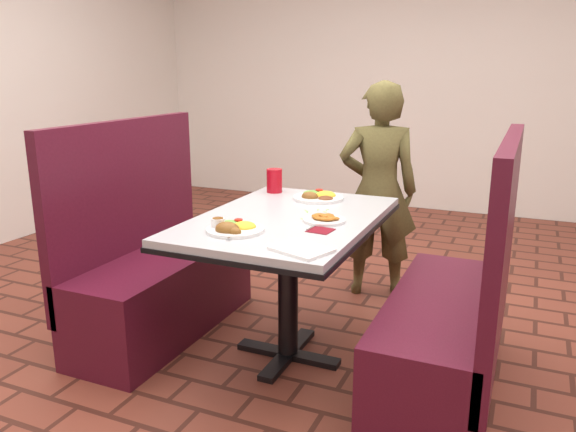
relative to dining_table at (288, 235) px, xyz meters
The scene contains 14 objects.
dining_table is the anchor object (origin of this frame).
booth_bench_left 0.86m from the dining_table, behind, with size 0.47×1.20×1.17m.
booth_bench_right 0.86m from the dining_table, ahead, with size 0.47×1.20×1.17m.
diner_person 1.04m from the dining_table, 80.26° to the left, with size 0.50×0.33×1.37m, color brown.
near_dinner_plate 0.38m from the dining_table, 108.12° to the right, with size 0.25×0.25×0.08m.
far_dinner_plate 0.42m from the dining_table, 89.02° to the left, with size 0.27×0.27×0.07m.
plantain_plate 0.22m from the dining_table, ahead, with size 0.20×0.20×0.03m.
maroon_napkin 0.31m from the dining_table, 36.94° to the right, with size 0.10×0.10×0.00m, color maroon.
spoon_utensil 0.26m from the dining_table, 38.83° to the right, with size 0.01×0.12×0.00m, color silver.
red_tumbler 0.57m from the dining_table, 121.79° to the left, with size 0.09×0.09×0.13m, color #B70C18.
paper_napkin 0.55m from the dining_table, 60.84° to the right, with size 0.22×0.16×0.01m, color white.
knife_utensil 0.41m from the dining_table, 103.32° to the right, with size 0.01×0.18×0.00m, color silver.
fork_utensil 0.39m from the dining_table, 97.82° to the right, with size 0.01×0.16×0.00m, color silver.
lettuce_shreds 0.12m from the dining_table, 56.31° to the left, with size 0.28×0.32×0.00m, color #89C950, non-canonical shape.
Camera 1 is at (1.05, -2.39, 1.44)m, focal length 35.00 mm.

